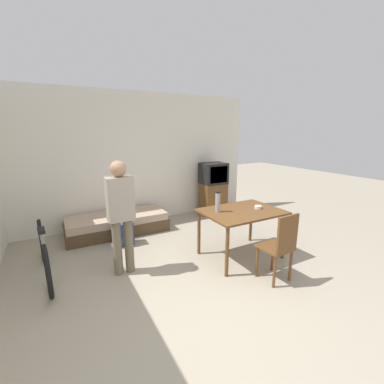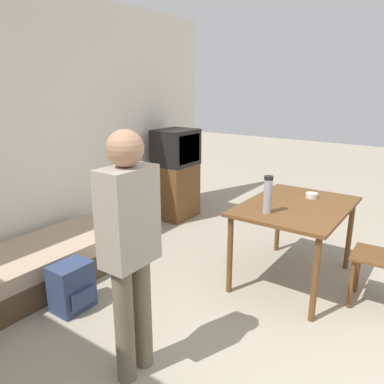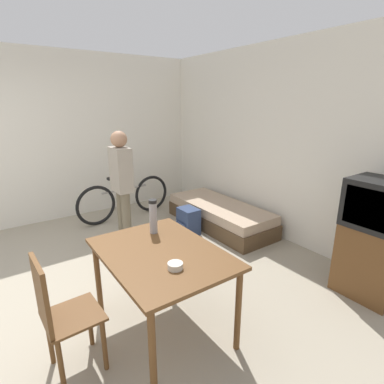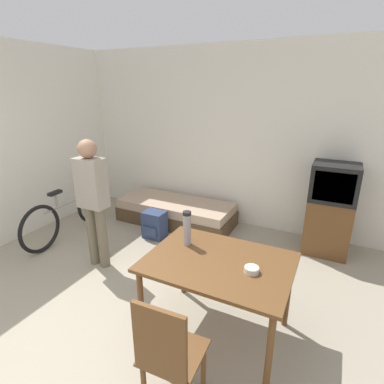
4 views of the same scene
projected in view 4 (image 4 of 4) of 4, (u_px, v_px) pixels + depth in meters
ground_plane at (41, 380)px, 2.27m from camera, size 20.00×20.00×0.00m
wall_back at (216, 138)px, 4.69m from camera, size 5.55×0.06×2.70m
wall_left at (18, 143)px, 4.21m from camera, size 0.06×4.37×2.70m
daybed at (176, 212)px, 4.86m from camera, size 1.87×0.76×0.37m
tv at (330, 209)px, 3.84m from camera, size 0.55×0.46×1.22m
dining_table at (218, 269)px, 2.49m from camera, size 1.19×0.87×0.75m
wooden_chair at (168, 354)px, 1.87m from camera, size 0.40×0.40×0.94m
bicycle at (68, 214)px, 4.40m from camera, size 0.18×1.68×0.74m
person_standing at (93, 196)px, 3.46m from camera, size 0.34×0.21×1.56m
thermos_flask at (187, 227)px, 2.66m from camera, size 0.08×0.08×0.32m
mate_bowl at (252, 270)px, 2.30m from camera, size 0.11×0.11×0.05m
backpack at (154, 225)px, 4.37m from camera, size 0.31×0.27×0.40m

